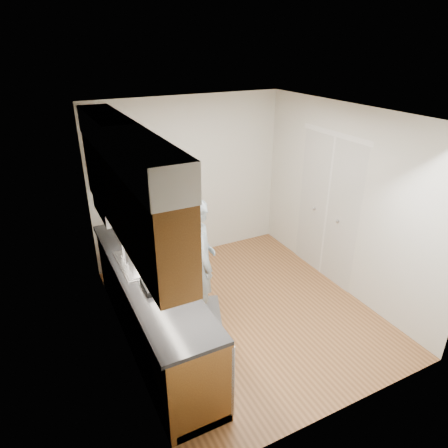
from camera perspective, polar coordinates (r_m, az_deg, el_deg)
name	(u,v)px	position (r m, az deg, el deg)	size (l,w,h in m)	color
floor	(244,310)	(5.31, 2.83, -12.20)	(3.50, 3.50, 0.00)	#956238
ceiling	(249,114)	(4.29, 3.55, 15.48)	(3.50, 3.50, 0.00)	white
wall_left	(117,251)	(4.19, -14.99, -3.74)	(0.02, 3.50, 2.50)	beige
wall_right	(344,202)	(5.51, 16.83, 3.09)	(0.02, 3.50, 2.50)	beige
wall_back	(189,180)	(6.13, -5.03, 6.28)	(3.00, 0.02, 2.50)	beige
counter	(152,305)	(4.65, -10.29, -11.26)	(0.64, 2.80, 1.30)	brown
upper_cabinets	(126,182)	(3.99, -13.89, 5.89)	(0.47, 2.80, 1.21)	brown
closet_door	(327,209)	(5.79, 14.49, 2.02)	(0.02, 1.22, 2.05)	white
floor_mat	(201,316)	(5.21, -3.25, -12.97)	(0.49, 0.83, 0.02)	slate
person	(200,253)	(4.70, -3.51, -4.20)	(0.64, 0.42, 1.80)	#8FA2AE
soap_bottle_a	(130,234)	(4.97, -13.31, -1.34)	(0.09, 0.09, 0.24)	silver
soap_bottle_b	(128,231)	(5.09, -13.51, -1.02)	(0.08, 0.09, 0.19)	silver
soap_bottle_c	(133,224)	(5.27, -12.84, -0.03)	(0.15, 0.15, 0.19)	silver
soda_can	(136,242)	(4.88, -12.51, -2.46)	(0.07, 0.07, 0.13)	#AA311D
steel_can	(150,238)	(4.95, -10.46, -1.92)	(0.07, 0.07, 0.12)	#A5A5AA
dish_rack	(162,283)	(4.11, -8.88, -8.34)	(0.37, 0.31, 0.06)	black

